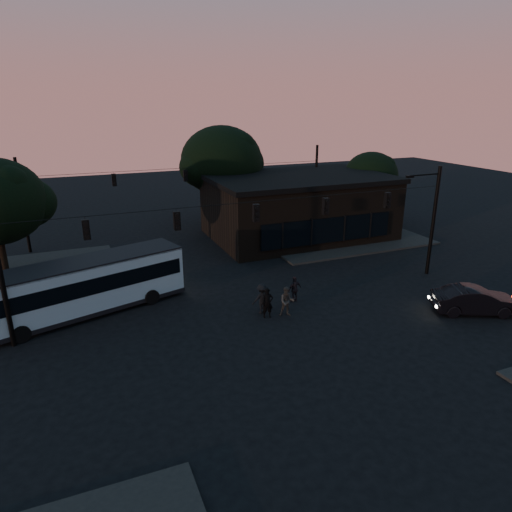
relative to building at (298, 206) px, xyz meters
name	(u,v)px	position (x,y,z in m)	size (l,w,h in m)	color
ground	(285,333)	(-9.00, -15.97, -2.71)	(120.00, 120.00, 0.00)	black
sidewalk_far_right	(338,237)	(3.00, -1.97, -2.63)	(14.00, 10.00, 0.15)	black
sidewalk_far_left	(10,278)	(-23.00, -1.97, -2.63)	(14.00, 10.00, 0.15)	black
building	(298,206)	(0.00, 0.00, 0.00)	(15.40, 10.41, 5.40)	black
tree_behind	(222,161)	(-5.00, 6.03, 3.48)	(7.60, 7.60, 9.43)	black
tree_right	(371,175)	(9.00, 2.03, 1.93)	(5.20, 5.20, 6.86)	black
signal_rig_near	(256,232)	(-9.00, -11.97, 1.74)	(26.24, 0.30, 7.50)	black
signal_rig_far	(186,189)	(-9.00, 4.03, 1.50)	(26.24, 0.30, 7.50)	black
bus	(86,284)	(-18.30, -9.45, -0.95)	(11.41, 5.71, 3.14)	#96B4BF
car	(475,300)	(2.02, -17.94, -1.94)	(1.63, 4.68, 1.54)	black
pedestrian_a	(268,303)	(-9.12, -13.93, -1.84)	(0.63, 0.42, 1.74)	black
pedestrian_b	(287,302)	(-8.02, -14.15, -1.85)	(0.84, 0.65, 1.72)	#2B2A27
pedestrian_c	(295,289)	(-6.75, -12.61, -1.89)	(0.96, 0.40, 1.63)	black
pedestrian_d	(262,299)	(-9.18, -13.31, -1.82)	(1.15, 0.66, 1.78)	black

